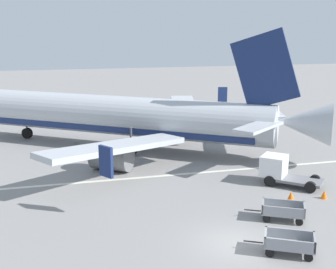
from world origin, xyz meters
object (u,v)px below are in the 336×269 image
at_px(airplane, 126,117).
at_px(baggage_cart_nearest, 289,243).
at_px(baggage_cart_second_in_row, 283,211).
at_px(traffic_cone_near_plane, 324,194).
at_px(traffic_cone_mid_apron, 291,196).
at_px(service_truck_beside_carts, 280,170).

height_order(airplane, baggage_cart_nearest, airplane).
relative_size(baggage_cart_second_in_row, traffic_cone_near_plane, 5.95).
distance_m(baggage_cart_second_in_row, traffic_cone_mid_apron, 3.32).
bearing_deg(baggage_cart_second_in_row, baggage_cart_nearest, -114.48).
bearing_deg(traffic_cone_mid_apron, airplane, 117.00).
height_order(service_truck_beside_carts, traffic_cone_near_plane, service_truck_beside_carts).
bearing_deg(airplane, service_truck_beside_carts, -54.45).
relative_size(baggage_cart_nearest, traffic_cone_mid_apron, 5.08).
bearing_deg(service_truck_beside_carts, baggage_cart_second_in_row, -116.73).
bearing_deg(airplane, traffic_cone_mid_apron, -63.00).
height_order(traffic_cone_near_plane, traffic_cone_mid_apron, traffic_cone_mid_apron).
xyz_separation_m(baggage_cart_second_in_row, traffic_cone_near_plane, (4.46, 2.48, -0.31)).
bearing_deg(baggage_cart_nearest, traffic_cone_near_plane, 45.51).
height_order(baggage_cart_nearest, traffic_cone_near_plane, baggage_cart_nearest).
relative_size(baggage_cart_nearest, baggage_cart_second_in_row, 1.00).
height_order(baggage_cart_second_in_row, traffic_cone_near_plane, baggage_cart_second_in_row).
height_order(airplane, traffic_cone_near_plane, airplane).
height_order(airplane, baggage_cart_second_in_row, airplane).
distance_m(airplane, traffic_cone_mid_apron, 18.47).
xyz_separation_m(airplane, service_truck_beside_carts, (9.25, -12.95, -1.95)).
height_order(baggage_cart_second_in_row, traffic_cone_mid_apron, baggage_cart_second_in_row).
bearing_deg(baggage_cart_nearest, baggage_cart_second_in_row, 65.52).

